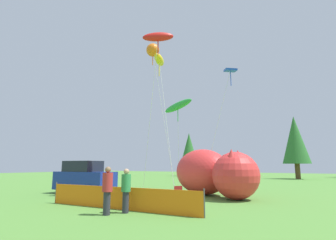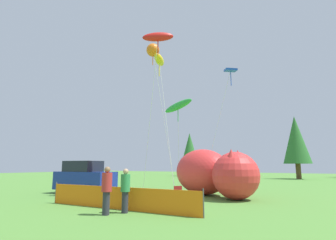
{
  "view_description": "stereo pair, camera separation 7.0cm",
  "coord_description": "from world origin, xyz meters",
  "px_view_note": "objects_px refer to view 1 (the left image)",
  "views": [
    {
      "loc": [
        9.14,
        -12.35,
        1.92
      ],
      "look_at": [
        0.13,
        3.38,
        5.06
      ],
      "focal_mm": 28.0,
      "sensor_mm": 36.0,
      "label": 1
    },
    {
      "loc": [
        9.2,
        -12.31,
        1.92
      ],
      "look_at": [
        0.13,
        3.38,
        5.06
      ],
      "focal_mm": 28.0,
      "sensor_mm": 36.0,
      "label": 2
    }
  ],
  "objects_px": {
    "folding_chair": "(177,193)",
    "kite_red_lizard": "(158,38)",
    "kite_blue_box": "(230,73)",
    "kite_green_fish": "(178,106)",
    "inflatable_cat": "(211,174)",
    "kite_orange_flower": "(153,50)",
    "spectator_in_blue_shirt": "(126,189)",
    "spectator_in_black_shirt": "(107,188)",
    "parked_car": "(84,178)",
    "kite_yellow_hero": "(159,60)"
  },
  "relations": [
    {
      "from": "parked_car",
      "to": "spectator_in_blue_shirt",
      "type": "bearing_deg",
      "value": -33.1
    },
    {
      "from": "parked_car",
      "to": "inflatable_cat",
      "type": "height_order",
      "value": "inflatable_cat"
    },
    {
      "from": "inflatable_cat",
      "to": "kite_green_fish",
      "type": "xyz_separation_m",
      "value": [
        -3.68,
        2.5,
        5.35
      ]
    },
    {
      "from": "spectator_in_blue_shirt",
      "to": "kite_red_lizard",
      "type": "relative_size",
      "value": 0.16
    },
    {
      "from": "inflatable_cat",
      "to": "kite_blue_box",
      "type": "distance_m",
      "value": 8.7
    },
    {
      "from": "parked_car",
      "to": "kite_green_fish",
      "type": "bearing_deg",
      "value": 49.82
    },
    {
      "from": "spectator_in_blue_shirt",
      "to": "spectator_in_black_shirt",
      "type": "xyz_separation_m",
      "value": [
        -0.35,
        -0.72,
        0.05
      ]
    },
    {
      "from": "kite_green_fish",
      "to": "inflatable_cat",
      "type": "bearing_deg",
      "value": -34.19
    },
    {
      "from": "spectator_in_blue_shirt",
      "to": "kite_green_fish",
      "type": "relative_size",
      "value": 0.24
    },
    {
      "from": "kite_yellow_hero",
      "to": "kite_blue_box",
      "type": "height_order",
      "value": "kite_yellow_hero"
    },
    {
      "from": "kite_blue_box",
      "to": "kite_green_fish",
      "type": "height_order",
      "value": "kite_blue_box"
    },
    {
      "from": "inflatable_cat",
      "to": "kite_orange_flower",
      "type": "distance_m",
      "value": 11.09
    },
    {
      "from": "spectator_in_blue_shirt",
      "to": "kite_red_lizard",
      "type": "height_order",
      "value": "kite_red_lizard"
    },
    {
      "from": "inflatable_cat",
      "to": "spectator_in_black_shirt",
      "type": "xyz_separation_m",
      "value": [
        -1.29,
        -8.14,
        -0.36
      ]
    },
    {
      "from": "folding_chair",
      "to": "kite_red_lizard",
      "type": "relative_size",
      "value": 0.08
    },
    {
      "from": "spectator_in_black_shirt",
      "to": "spectator_in_blue_shirt",
      "type": "bearing_deg",
      "value": 63.81
    },
    {
      "from": "kite_red_lizard",
      "to": "kite_green_fish",
      "type": "height_order",
      "value": "kite_red_lizard"
    },
    {
      "from": "kite_orange_flower",
      "to": "kite_red_lizard",
      "type": "xyz_separation_m",
      "value": [
        2.31,
        -2.89,
        -0.75
      ]
    },
    {
      "from": "folding_chair",
      "to": "kite_red_lizard",
      "type": "xyz_separation_m",
      "value": [
        -2.3,
        1.72,
        9.97
      ]
    },
    {
      "from": "spectator_in_blue_shirt",
      "to": "kite_green_fish",
      "type": "height_order",
      "value": "kite_green_fish"
    },
    {
      "from": "kite_green_fish",
      "to": "kite_orange_flower",
      "type": "bearing_deg",
      "value": -127.6
    },
    {
      "from": "folding_chair",
      "to": "kite_blue_box",
      "type": "distance_m",
      "value": 11.58
    },
    {
      "from": "kite_green_fish",
      "to": "kite_red_lizard",
      "type": "bearing_deg",
      "value": -78.42
    },
    {
      "from": "parked_car",
      "to": "kite_blue_box",
      "type": "bearing_deg",
      "value": 36.49
    },
    {
      "from": "inflatable_cat",
      "to": "kite_red_lizard",
      "type": "xyz_separation_m",
      "value": [
        -2.72,
        -2.15,
        9.1
      ]
    },
    {
      "from": "folding_chair",
      "to": "kite_orange_flower",
      "type": "height_order",
      "value": "kite_orange_flower"
    },
    {
      "from": "kite_red_lizard",
      "to": "spectator_in_black_shirt",
      "type": "bearing_deg",
      "value": -76.5
    },
    {
      "from": "kite_orange_flower",
      "to": "kite_red_lizard",
      "type": "height_order",
      "value": "kite_orange_flower"
    },
    {
      "from": "folding_chair",
      "to": "kite_yellow_hero",
      "type": "height_order",
      "value": "kite_yellow_hero"
    },
    {
      "from": "kite_red_lizard",
      "to": "kite_green_fish",
      "type": "bearing_deg",
      "value": 101.58
    },
    {
      "from": "kite_red_lizard",
      "to": "inflatable_cat",
      "type": "bearing_deg",
      "value": 38.34
    },
    {
      "from": "kite_green_fish",
      "to": "kite_yellow_hero",
      "type": "bearing_deg",
      "value": -92.71
    },
    {
      "from": "inflatable_cat",
      "to": "kite_blue_box",
      "type": "bearing_deg",
      "value": 112.85
    },
    {
      "from": "folding_chair",
      "to": "kite_red_lizard",
      "type": "height_order",
      "value": "kite_red_lizard"
    },
    {
      "from": "folding_chair",
      "to": "kite_yellow_hero",
      "type": "relative_size",
      "value": 0.09
    },
    {
      "from": "spectator_in_blue_shirt",
      "to": "kite_yellow_hero",
      "type": "bearing_deg",
      "value": 111.84
    },
    {
      "from": "kite_yellow_hero",
      "to": "kite_blue_box",
      "type": "xyz_separation_m",
      "value": [
        4.25,
        3.91,
        -0.51
      ]
    },
    {
      "from": "kite_red_lizard",
      "to": "kite_blue_box",
      "type": "bearing_deg",
      "value": 61.44
    },
    {
      "from": "kite_orange_flower",
      "to": "parked_car",
      "type": "bearing_deg",
      "value": -128.73
    },
    {
      "from": "inflatable_cat",
      "to": "kite_orange_flower",
      "type": "relative_size",
      "value": 0.57
    },
    {
      "from": "inflatable_cat",
      "to": "kite_orange_flower",
      "type": "height_order",
      "value": "kite_orange_flower"
    },
    {
      "from": "parked_car",
      "to": "kite_green_fish",
      "type": "relative_size",
      "value": 0.6
    },
    {
      "from": "parked_car",
      "to": "inflatable_cat",
      "type": "relative_size",
      "value": 0.66
    },
    {
      "from": "parked_car",
      "to": "kite_yellow_hero",
      "type": "height_order",
      "value": "kite_yellow_hero"
    },
    {
      "from": "kite_orange_flower",
      "to": "spectator_in_black_shirt",
      "type": "bearing_deg",
      "value": -67.08
    },
    {
      "from": "inflatable_cat",
      "to": "spectator_in_blue_shirt",
      "type": "relative_size",
      "value": 3.75
    },
    {
      "from": "spectator_in_blue_shirt",
      "to": "kite_green_fish",
      "type": "bearing_deg",
      "value": 105.47
    },
    {
      "from": "kite_orange_flower",
      "to": "kite_green_fish",
      "type": "xyz_separation_m",
      "value": [
        1.36,
        1.77,
        -4.5
      ]
    },
    {
      "from": "inflatable_cat",
      "to": "kite_yellow_hero",
      "type": "height_order",
      "value": "kite_yellow_hero"
    },
    {
      "from": "kite_green_fish",
      "to": "parked_car",
      "type": "bearing_deg",
      "value": -128.37
    }
  ]
}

